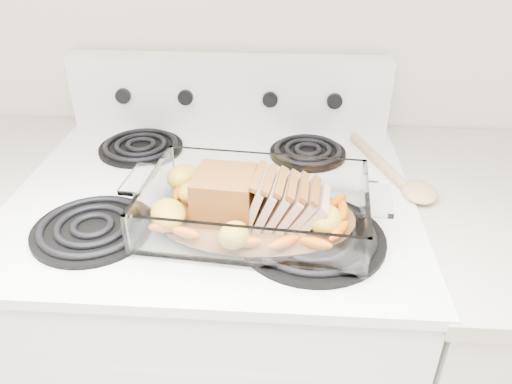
# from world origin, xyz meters

# --- Properties ---
(electric_range) EXTENTS (0.78, 0.70, 1.12)m
(electric_range) POSITION_xyz_m (0.00, 1.66, 0.48)
(electric_range) COLOR white
(electric_range) RESTS_ON ground
(counter_right) EXTENTS (0.58, 0.68, 0.93)m
(counter_right) POSITION_xyz_m (0.67, 1.66, 0.47)
(counter_right) COLOR silver
(counter_right) RESTS_ON ground
(baking_dish) EXTENTS (0.38, 0.25, 0.07)m
(baking_dish) POSITION_xyz_m (0.09, 1.53, 0.96)
(baking_dish) COLOR white
(baking_dish) RESTS_ON electric_range
(pork_roast) EXTENTS (0.23, 0.10, 0.08)m
(pork_roast) POSITION_xyz_m (0.08, 1.53, 0.99)
(pork_roast) COLOR brown
(pork_roast) RESTS_ON baking_dish
(roast_vegetables) EXTENTS (0.36, 0.19, 0.04)m
(roast_vegetables) POSITION_xyz_m (0.09, 1.57, 0.97)
(roast_vegetables) COLOR #E14E03
(roast_vegetables) RESTS_ON baking_dish
(wooden_spoon) EXTENTS (0.14, 0.29, 0.02)m
(wooden_spoon) POSITION_xyz_m (0.38, 1.71, 0.94)
(wooden_spoon) COLOR tan
(wooden_spoon) RESTS_ON electric_range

